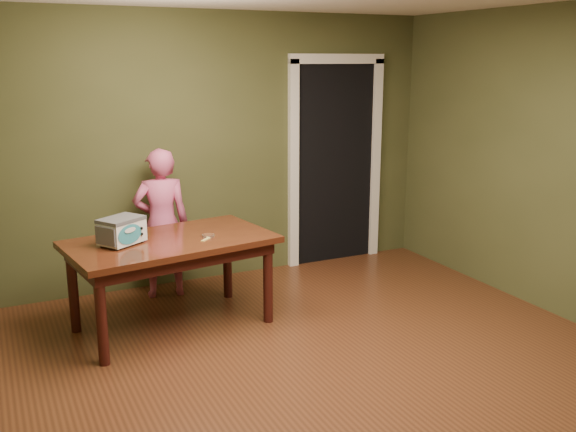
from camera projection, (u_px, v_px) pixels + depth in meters
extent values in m
plane|color=#562D18|center=(347.00, 383.00, 4.37)|extent=(5.00, 5.00, 0.00)
cube|color=#454927|center=(219.00, 148.00, 6.24)|extent=(4.50, 0.02, 2.60)
cube|color=black|center=(321.00, 161.00, 7.11)|extent=(0.90, 0.60, 2.10)
cube|color=black|center=(335.00, 165.00, 6.84)|extent=(0.90, 0.02, 2.10)
cube|color=white|center=(293.00, 168.00, 6.61)|extent=(0.10, 0.06, 2.20)
cube|color=white|center=(375.00, 162.00, 7.03)|extent=(0.10, 0.06, 2.20)
cube|color=white|center=(337.00, 59.00, 6.56)|extent=(1.10, 0.06, 0.10)
cube|color=#3C190D|center=(170.00, 242.00, 5.13)|extent=(1.71, 1.12, 0.05)
cube|color=black|center=(171.00, 251.00, 5.15)|extent=(1.58, 0.99, 0.10)
cylinder|color=black|center=(101.00, 319.00, 4.56)|extent=(0.08, 0.08, 0.70)
cylinder|color=black|center=(73.00, 290.00, 5.12)|extent=(0.08, 0.08, 0.70)
cylinder|color=black|center=(268.00, 282.00, 5.31)|extent=(0.08, 0.08, 0.70)
cylinder|color=black|center=(227.00, 261.00, 5.88)|extent=(0.08, 0.08, 0.70)
cylinder|color=#4C4F54|center=(118.00, 249.00, 4.82)|extent=(0.02, 0.02, 0.01)
cylinder|color=#4C4F54|center=(102.00, 246.00, 4.91)|extent=(0.02, 0.02, 0.01)
cylinder|color=#4C4F54|center=(143.00, 241.00, 5.04)|extent=(0.02, 0.02, 0.01)
cylinder|color=#4C4F54|center=(127.00, 238.00, 5.13)|extent=(0.02, 0.02, 0.01)
cube|color=silver|center=(122.00, 231.00, 4.95)|extent=(0.39, 0.36, 0.18)
cube|color=#4C4F54|center=(121.00, 219.00, 4.93)|extent=(0.40, 0.37, 0.03)
cube|color=#4C4F54|center=(105.00, 236.00, 4.81)|extent=(0.12, 0.18, 0.14)
cube|color=#4C4F54|center=(137.00, 227.00, 5.09)|extent=(0.12, 0.18, 0.14)
ellipsoid|color=teal|center=(130.00, 234.00, 4.87)|extent=(0.21, 0.14, 0.15)
cylinder|color=black|center=(141.00, 228.00, 4.96)|extent=(0.02, 0.02, 0.02)
cylinder|color=black|center=(142.00, 234.00, 4.97)|extent=(0.02, 0.02, 0.02)
cylinder|color=silver|center=(208.00, 236.00, 5.18)|extent=(0.10, 0.10, 0.02)
cylinder|color=#4C2819|center=(208.00, 235.00, 5.17)|extent=(0.09, 0.09, 0.01)
cube|color=#D4C15C|center=(208.00, 238.00, 5.12)|extent=(0.15, 0.14, 0.01)
imported|color=#C7527E|center=(162.00, 223.00, 5.85)|extent=(0.54, 0.40, 1.38)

